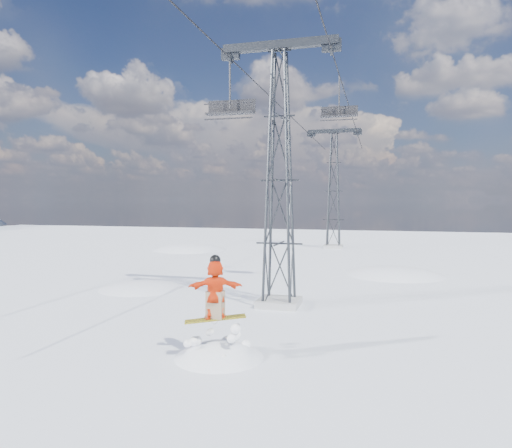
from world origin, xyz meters
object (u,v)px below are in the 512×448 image
object	(u,v)px
snowboarder_jump	(219,411)
lift_tower_near	(279,181)
lift_chair_near	(231,108)
lift_tower_far	(334,192)

from	to	relation	value
snowboarder_jump	lift_tower_near	bearing A→B (deg)	87.27
lift_tower_near	lift_chair_near	world-z (taller)	lift_tower_near
lift_tower_near	lift_chair_near	bearing A→B (deg)	-179.13
lift_tower_near	lift_tower_far	size ratio (longest dim) A/B	1.00
lift_tower_near	lift_tower_far	xyz separation A→B (m)	(0.00, 25.00, 0.00)
snowboarder_jump	lift_chair_near	xyz separation A→B (m)	(-1.87, 6.86, 10.31)
lift_tower_far	lift_chair_near	size ratio (longest dim) A/B	4.23
snowboarder_jump	lift_chair_near	bearing A→B (deg)	105.25
lift_tower_near	snowboarder_jump	xyz separation A→B (m)	(-0.33, -6.90, -7.09)
lift_tower_near	snowboarder_jump	world-z (taller)	lift_tower_near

